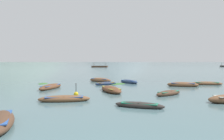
{
  "coord_description": "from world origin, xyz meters",
  "views": [
    {
      "loc": [
        -0.59,
        -4.31,
        3.06
      ],
      "look_at": [
        2.05,
        56.52,
        0.58
      ],
      "focal_mm": 34.21,
      "sensor_mm": 36.0,
      "label": 1
    }
  ],
  "objects": [
    {
      "name": "rowboat_11",
      "position": [
        13.06,
        22.99,
        0.17
      ],
      "size": [
        4.06,
        1.88,
        0.53
      ],
      "color": "brown",
      "rests_on": "ground"
    },
    {
      "name": "rowboat_10",
      "position": [
        1.84,
        9.67,
        0.14
      ],
      "size": [
        3.44,
        2.05,
        0.45
      ],
      "color": "#2D2826",
      "rests_on": "ground"
    },
    {
      "name": "rowboat_12",
      "position": [
        9.18,
        21.24,
        0.21
      ],
      "size": [
        3.91,
        2.18,
        0.68
      ],
      "color": "brown",
      "rests_on": "ground"
    },
    {
      "name": "mooring_buoy",
      "position": [
        -3.03,
        15.1,
        0.11
      ],
      "size": [
        0.42,
        0.42,
        1.21
      ],
      "color": "yellow",
      "rests_on": "ground"
    },
    {
      "name": "rowboat_8",
      "position": [
        3.09,
        25.55,
        0.19
      ],
      "size": [
        2.8,
        3.58,
        0.59
      ],
      "color": "navy",
      "rests_on": "ground"
    },
    {
      "name": "rowboat_6",
      "position": [
        -0.19,
        23.48,
        0.15
      ],
      "size": [
        3.12,
        2.2,
        0.49
      ],
      "color": "navy",
      "rests_on": "ground"
    },
    {
      "name": "mountain_2",
      "position": [
        141.58,
        2134.85,
        137.84
      ],
      "size": [
        731.77,
        731.77,
        275.68
      ],
      "primitive_type": "cone",
      "color": "slate",
      "rests_on": "ground"
    },
    {
      "name": "ferry_1",
      "position": [
        -2.21,
        106.86,
        0.45
      ],
      "size": [
        8.59,
        4.26,
        2.54
      ],
      "color": "#4C3323",
      "rests_on": "ground"
    },
    {
      "name": "rowboat_3",
      "position": [
        5.37,
        14.68,
        0.17
      ],
      "size": [
        3.17,
        2.68,
        0.54
      ],
      "color": "#4C3323",
      "rests_on": "ground"
    },
    {
      "name": "mountain_1",
      "position": [
        -874.02,
        2060.36,
        199.78
      ],
      "size": [
        1179.96,
        1179.96,
        399.56
      ],
      "primitive_type": "cone",
      "color": "slate",
      "rests_on": "ground"
    },
    {
      "name": "rowboat_1",
      "position": [
        -6.42,
        19.67,
        0.21
      ],
      "size": [
        2.29,
        4.53,
        0.66
      ],
      "color": "brown",
      "rests_on": "ground"
    },
    {
      "name": "rowboat_7",
      "position": [
        -0.98,
        27.75,
        0.23
      ],
      "size": [
        3.87,
        3.42,
        0.74
      ],
      "color": "brown",
      "rests_on": "ground"
    },
    {
      "name": "ground_plane",
      "position": [
        0.0,
        1500.0,
        0.0
      ],
      "size": [
        6000.0,
        6000.0,
        0.0
      ],
      "primitive_type": "plane",
      "color": "slate"
    },
    {
      "name": "weed_patch_5",
      "position": [
        1.34,
        24.4,
        0.0
      ],
      "size": [
        3.1,
        3.17,
        0.14
      ],
      "primitive_type": "ellipsoid",
      "rotation": [
        0.0,
        0.0,
        0.85
      ],
      "color": "#38662D",
      "rests_on": "ground"
    },
    {
      "name": "rowboat_4",
      "position": [
        -3.55,
        12.1,
        0.18
      ],
      "size": [
        4.05,
        1.53,
        0.57
      ],
      "color": "brown",
      "rests_on": "ground"
    },
    {
      "name": "rowboat_2",
      "position": [
        0.24,
        17.15,
        0.21
      ],
      "size": [
        2.7,
        4.7,
        0.68
      ],
      "color": "brown",
      "rests_on": "ground"
    },
    {
      "name": "weed_patch_4",
      "position": [
        -8.79,
        25.16,
        0.0
      ],
      "size": [
        1.29,
        2.17,
        0.14
      ],
      "primitive_type": "ellipsoid",
      "rotation": [
        0.0,
        0.0,
        1.6
      ],
      "color": "#38662D",
      "rests_on": "ground"
    }
  ]
}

